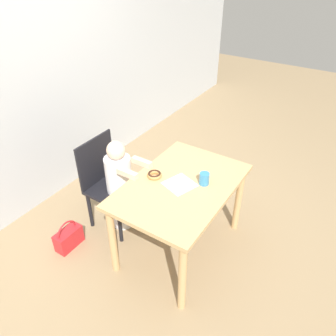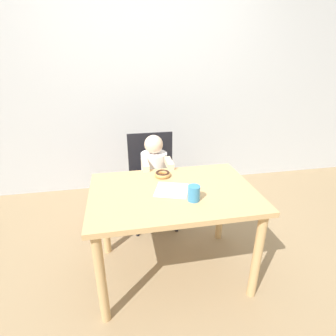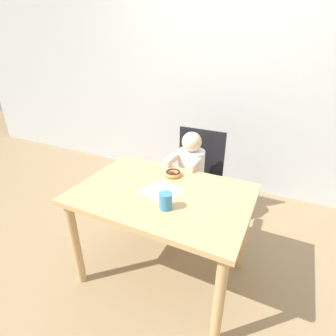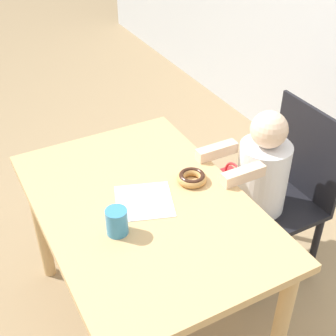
# 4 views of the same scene
# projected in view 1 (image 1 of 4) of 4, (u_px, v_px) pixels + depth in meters

# --- Properties ---
(ground_plane) EXTENTS (12.00, 12.00, 0.00)m
(ground_plane) POSITION_uv_depth(u_px,v_px,m) (179.00, 246.00, 3.00)
(ground_plane) COLOR #997F5B
(wall_back) EXTENTS (8.00, 0.05, 2.50)m
(wall_back) POSITION_uv_depth(u_px,v_px,m) (34.00, 81.00, 3.00)
(wall_back) COLOR silver
(wall_back) RESTS_ON ground_plane
(dining_table) EXTENTS (1.13, 0.77, 0.72)m
(dining_table) POSITION_uv_depth(u_px,v_px,m) (181.00, 194.00, 2.66)
(dining_table) COLOR tan
(dining_table) RESTS_ON ground_plane
(chair) EXTENTS (0.44, 0.44, 0.88)m
(chair) POSITION_uv_depth(u_px,v_px,m) (109.00, 183.00, 3.05)
(chair) COLOR black
(chair) RESTS_ON ground_plane
(child_figure) EXTENTS (0.25, 0.41, 0.93)m
(child_figure) POSITION_uv_depth(u_px,v_px,m) (120.00, 186.00, 2.98)
(child_figure) COLOR white
(child_figure) RESTS_ON ground_plane
(donut) EXTENTS (0.12, 0.12, 0.04)m
(donut) POSITION_uv_depth(u_px,v_px,m) (154.00, 175.00, 2.67)
(donut) COLOR tan
(donut) RESTS_ON dining_table
(napkin) EXTENTS (0.28, 0.28, 0.00)m
(napkin) POSITION_uv_depth(u_px,v_px,m) (180.00, 184.00, 2.59)
(napkin) COLOR white
(napkin) RESTS_ON dining_table
(handbag) EXTENTS (0.26, 0.12, 0.29)m
(handbag) POSITION_uv_depth(u_px,v_px,m) (69.00, 238.00, 2.96)
(handbag) COLOR red
(handbag) RESTS_ON ground_plane
(cup) EXTENTS (0.08, 0.08, 0.10)m
(cup) POSITION_uv_depth(u_px,v_px,m) (204.00, 179.00, 2.57)
(cup) COLOR teal
(cup) RESTS_ON dining_table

